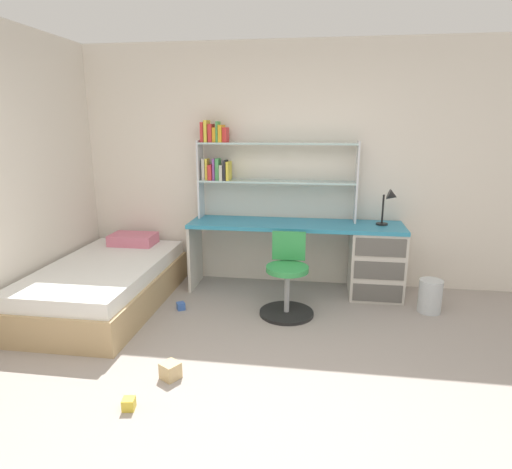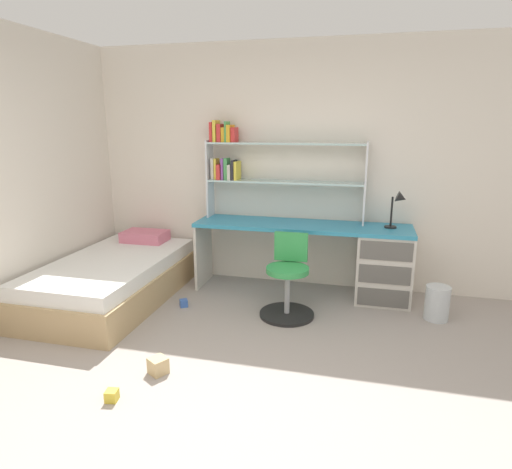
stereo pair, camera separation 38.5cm
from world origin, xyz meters
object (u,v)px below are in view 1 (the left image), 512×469
object	(u,v)px
toy_block_yellow_0	(129,404)
swivel_chair	(287,283)
toy_block_natural_2	(170,371)
desk	(353,255)
waste_bin	(430,296)
bookshelf_hutch	(251,162)
bed_platform	(106,284)
desk_lamp	(390,201)
toy_block_blue_1	(181,306)

from	to	relation	value
toy_block_yellow_0	swivel_chair	bearing A→B (deg)	61.23
toy_block_natural_2	desk	bearing A→B (deg)	53.00
waste_bin	desk	bearing A→B (deg)	152.63
bookshelf_hutch	swivel_chair	xyz separation A→B (m)	(0.46, -0.77, -1.08)
bed_platform	toy_block_natural_2	world-z (taller)	bed_platform
desk_lamp	waste_bin	bearing A→B (deg)	-45.20
bed_platform	toy_block_blue_1	size ratio (longest dim) A/B	26.28
waste_bin	toy_block_yellow_0	world-z (taller)	waste_bin
bookshelf_hutch	toy_block_blue_1	size ratio (longest dim) A/B	23.19
swivel_chair	waste_bin	distance (m)	1.40
desk_lamp	waste_bin	xyz separation A→B (m)	(0.38, -0.39, -0.85)
swivel_chair	toy_block_blue_1	bearing A→B (deg)	-175.96
toy_block_natural_2	bed_platform	bearing A→B (deg)	132.41
toy_block_yellow_0	toy_block_natural_2	xyz separation A→B (m)	(0.15, 0.38, 0.02)
bed_platform	toy_block_yellow_0	xyz separation A→B (m)	(0.92, -1.55, -0.18)
desk	bed_platform	world-z (taller)	desk
bed_platform	bookshelf_hutch	bearing A→B (deg)	31.76
desk	desk_lamp	distance (m)	0.67
desk_lamp	toy_block_yellow_0	bearing A→B (deg)	-129.98
toy_block_yellow_0	toy_block_blue_1	world-z (taller)	toy_block_yellow_0
desk	desk_lamp	bearing A→B (deg)	2.18
bookshelf_hutch	bed_platform	xyz separation A→B (m)	(-1.35, -0.83, -1.16)
swivel_chair	bed_platform	xyz separation A→B (m)	(-1.81, -0.07, -0.08)
bookshelf_hutch	waste_bin	size ratio (longest dim) A/B	5.28
waste_bin	bookshelf_hutch	bearing A→B (deg)	163.84
desk_lamp	toy_block_yellow_0	world-z (taller)	desk_lamp
bed_platform	desk_lamp	bearing A→B (deg)	13.81
waste_bin	toy_block_natural_2	world-z (taller)	waste_bin
desk	bookshelf_hutch	size ratio (longest dim) A/B	1.32
waste_bin	bed_platform	bearing A→B (deg)	-174.57
desk_lamp	toy_block_natural_2	bearing A→B (deg)	-132.91
waste_bin	toy_block_natural_2	bearing A→B (deg)	-145.08
desk	bookshelf_hutch	xyz separation A→B (m)	(-1.11, 0.16, 0.95)
desk_lamp	bed_platform	size ratio (longest dim) A/B	0.20
desk	swivel_chair	size ratio (longest dim) A/B	2.91
desk_lamp	waste_bin	world-z (taller)	desk_lamp
desk	toy_block_natural_2	xyz separation A→B (m)	(-1.39, -1.85, -0.37)
desk_lamp	toy_block_natural_2	distance (m)	2.71
swivel_chair	bed_platform	distance (m)	1.81
desk_lamp	swivel_chair	xyz separation A→B (m)	(-0.99, -0.62, -0.71)
bookshelf_hutch	toy_block_yellow_0	bearing A→B (deg)	-100.10
toy_block_blue_1	toy_block_natural_2	size ratio (longest dim) A/B	0.61
bookshelf_hutch	bed_platform	distance (m)	1.96
desk_lamp	bed_platform	distance (m)	2.99
swivel_chair	toy_block_blue_1	world-z (taller)	swivel_chair
bookshelf_hutch	swivel_chair	distance (m)	1.40
swivel_chair	toy_block_yellow_0	bearing A→B (deg)	-118.77
desk	swivel_chair	xyz separation A→B (m)	(-0.65, -0.61, -0.13)
desk_lamp	swivel_chair	size ratio (longest dim) A/B	0.49
desk_lamp	bookshelf_hutch	bearing A→B (deg)	174.26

